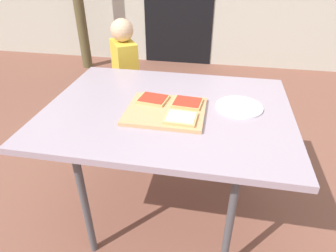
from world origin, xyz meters
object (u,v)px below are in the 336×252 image
at_px(pizza_slice_near_right, 181,118).
at_px(child_left, 126,79).
at_px(pizza_slice_far_left, 153,99).
at_px(dining_table, 168,116).
at_px(plate_white_right, 239,107).
at_px(cutting_board, 166,111).
at_px(pizza_slice_far_right, 187,103).

relative_size(pizza_slice_near_right, child_left, 0.15).
bearing_deg(pizza_slice_far_left, child_left, 119.05).
relative_size(pizza_slice_near_right, pizza_slice_far_left, 0.93).
bearing_deg(dining_table, plate_white_right, 9.78).
distance_m(dining_table, cutting_board, 0.08).
height_order(cutting_board, child_left, child_left).
height_order(dining_table, child_left, child_left).
bearing_deg(pizza_slice_near_right, pizza_slice_far_left, 135.89).
xyz_separation_m(cutting_board, pizza_slice_far_right, (0.09, 0.07, 0.02)).
bearing_deg(dining_table, pizza_slice_near_right, -57.76).
bearing_deg(cutting_board, pizza_slice_near_right, -43.97).
bearing_deg(cutting_board, dining_table, 92.28).
bearing_deg(pizza_slice_near_right, plate_white_right, 36.57).
bearing_deg(pizza_slice_far_right, cutting_board, -141.41).
xyz_separation_m(pizza_slice_near_right, pizza_slice_far_right, (0.01, 0.15, 0.00)).
height_order(dining_table, cutting_board, cutting_board).
bearing_deg(child_left, pizza_slice_far_left, -60.95).
relative_size(pizza_slice_far_left, pizza_slice_far_right, 1.03).
height_order(cutting_board, pizza_slice_far_right, pizza_slice_far_right).
height_order(pizza_slice_near_right, plate_white_right, pizza_slice_near_right).
relative_size(cutting_board, child_left, 0.37).
bearing_deg(plate_white_right, pizza_slice_far_right, -170.76).
distance_m(pizza_slice_near_right, pizza_slice_far_right, 0.15).
distance_m(pizza_slice_far_right, child_left, 0.87).
distance_m(dining_table, pizza_slice_far_left, 0.11).
distance_m(plate_white_right, child_left, 1.02).
bearing_deg(plate_white_right, child_left, 141.88).
distance_m(pizza_slice_far_left, pizza_slice_far_right, 0.17).
xyz_separation_m(pizza_slice_far_left, pizza_slice_far_right, (0.17, -0.01, 0.00)).
height_order(dining_table, pizza_slice_far_right, pizza_slice_far_right).
bearing_deg(plate_white_right, dining_table, -170.22).
bearing_deg(pizza_slice_far_left, plate_white_right, 4.62).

